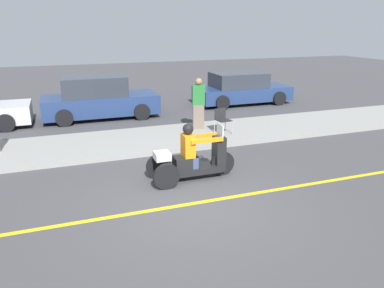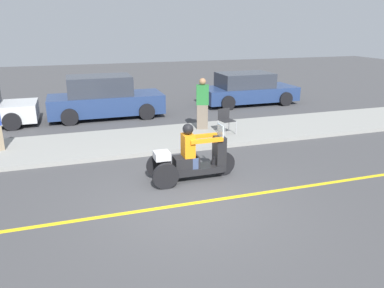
% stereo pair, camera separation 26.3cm
% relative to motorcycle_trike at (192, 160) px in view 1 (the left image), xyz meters
% --- Properties ---
extents(ground_plane, '(60.00, 60.00, 0.00)m').
position_rel_motorcycle_trike_xyz_m(ground_plane, '(-0.45, -1.25, -0.51)').
color(ground_plane, '#424244').
extents(lane_stripe, '(24.00, 0.12, 0.01)m').
position_rel_motorcycle_trike_xyz_m(lane_stripe, '(-0.00, -1.25, -0.50)').
color(lane_stripe, gold).
rests_on(lane_stripe, ground).
extents(sidewalk_strip, '(28.00, 2.80, 0.12)m').
position_rel_motorcycle_trike_xyz_m(sidewalk_strip, '(-0.45, 3.35, -0.45)').
color(sidewalk_strip, gray).
rests_on(sidewalk_strip, ground).
extents(motorcycle_trike, '(2.17, 0.79, 1.42)m').
position_rel_motorcycle_trike_xyz_m(motorcycle_trike, '(0.00, 0.00, 0.00)').
color(motorcycle_trike, black).
rests_on(motorcycle_trike, ground).
extents(spectator_end_of_line, '(0.48, 0.37, 1.77)m').
position_rel_motorcycle_trike_xyz_m(spectator_end_of_line, '(1.65, 3.90, 0.47)').
color(spectator_end_of_line, '#726656').
rests_on(spectator_end_of_line, sidewalk_strip).
extents(folding_chair_set_back, '(0.53, 0.53, 0.82)m').
position_rel_motorcycle_trike_xyz_m(folding_chair_set_back, '(2.20, 3.14, 0.12)').
color(folding_chair_set_back, '#A5A8AD').
rests_on(folding_chair_set_back, sidewalk_strip).
extents(parked_car_lot_center, '(4.49, 2.01, 1.68)m').
position_rel_motorcycle_trike_xyz_m(parked_car_lot_center, '(-1.38, 7.15, 0.28)').
color(parked_car_lot_center, navy).
rests_on(parked_car_lot_center, ground).
extents(parked_car_lot_far, '(4.45, 2.07, 1.47)m').
position_rel_motorcycle_trike_xyz_m(parked_car_lot_far, '(5.27, 7.78, 0.19)').
color(parked_car_lot_far, navy).
rests_on(parked_car_lot_far, ground).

